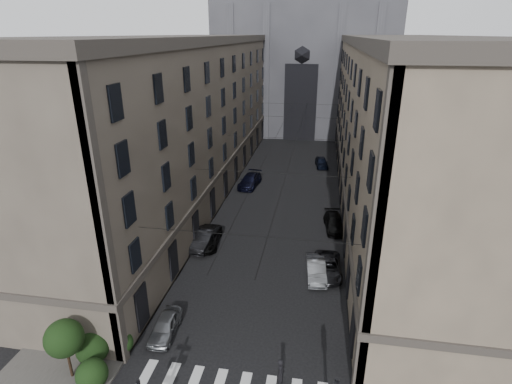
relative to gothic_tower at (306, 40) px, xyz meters
The scene contains 16 objects.
sidewalk_left 44.07m from the gothic_tower, 105.08° to the right, with size 7.00×80.00×0.15m, color #383533.
sidewalk_right 44.07m from the gothic_tower, 74.92° to the right, with size 7.00×80.00×0.15m, color #383533.
building_left 42.07m from the gothic_tower, 109.04° to the right, with size 13.60×60.60×18.85m.
building_right 42.07m from the gothic_tower, 70.96° to the right, with size 13.60×60.60×18.85m.
gothic_tower is the anchor object (origin of this frame).
shrub_cluster 72.29m from the gothic_tower, 97.11° to the right, with size 3.90×4.40×3.90m.
tram_wires 40.72m from the gothic_tower, 90.00° to the right, with size 14.00×60.00×0.43m.
car_left_near 68.38m from the gothic_tower, 94.68° to the right, with size 1.56×3.87×1.32m, color slate.
car_left_midnear 56.79m from the gothic_tower, 96.57° to the right, with size 1.70×4.88×1.61m, color black.
car_left_midfar 56.52m from the gothic_tower, 96.46° to the right, with size 2.37×5.14×1.43m, color black.
car_left_far 41.17m from the gothic_tower, 97.37° to the right, with size 2.20×5.42×1.57m, color black.
car_right_near 60.03m from the gothic_tower, 85.51° to the right, with size 1.53×4.38×1.44m, color gray.
car_right_midnear 59.49m from the gothic_tower, 84.46° to the right, with size 2.25×4.87×1.35m, color black.
car_right_midfar 51.46m from the gothic_tower, 82.66° to the right, with size 1.97×4.84×1.41m, color black.
car_right_far 32.41m from the gothic_tower, 80.52° to the right, with size 1.72×4.27×1.46m, color black.
pedestrian 71.09m from the gothic_tower, 87.66° to the right, with size 0.70×0.46×1.93m, color black.
Camera 1 is at (4.28, -11.46, 19.13)m, focal length 28.00 mm.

